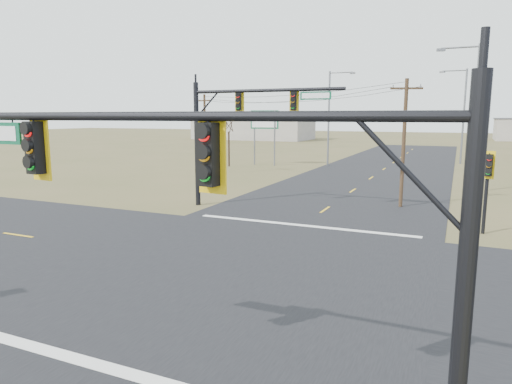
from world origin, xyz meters
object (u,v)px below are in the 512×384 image
at_px(pedestal_signal_ne, 488,173).
at_px(utility_pole_near, 404,141).
at_px(streetlight_b, 462,111).
at_px(highway_sign, 264,127).
at_px(streetlight_c, 331,113).
at_px(streetlight_a, 472,111).
at_px(bare_tree_a, 229,123).
at_px(utility_pole_far, 205,133).
at_px(mast_arm_far, 236,118).
at_px(bare_tree_b, 224,120).
at_px(mast_arm_near, 210,183).

bearing_deg(pedestal_signal_ne, utility_pole_near, 144.18).
bearing_deg(utility_pole_near, pedestal_signal_ne, -50.44).
relative_size(pedestal_signal_ne, streetlight_b, 0.37).
relative_size(highway_sign, streetlight_c, 0.60).
bearing_deg(streetlight_a, bare_tree_a, 143.92).
xyz_separation_m(streetlight_a, bare_tree_a, (-24.77, 8.79, -1.20)).
xyz_separation_m(utility_pole_far, streetlight_a, (23.63, -1.48, 2.00)).
relative_size(streetlight_c, bare_tree_a, 1.72).
relative_size(mast_arm_far, streetlight_a, 0.89).
xyz_separation_m(streetlight_c, bare_tree_b, (-18.06, 8.21, -0.87)).
relative_size(highway_sign, bare_tree_b, 0.99).
distance_m(pedestal_signal_ne, highway_sign, 33.60).
bearing_deg(pedestal_signal_ne, mast_arm_near, -91.50).
bearing_deg(streetlight_b, highway_sign, -131.18).
bearing_deg(mast_arm_far, mast_arm_near, -89.03).
relative_size(pedestal_signal_ne, streetlight_c, 0.38).
distance_m(streetlight_b, bare_tree_b, 31.73).
relative_size(utility_pole_near, streetlight_a, 0.73).
relative_size(utility_pole_near, streetlight_c, 0.75).
bearing_deg(highway_sign, streetlight_b, 23.39).
height_order(streetlight_c, bare_tree_b, streetlight_c).
bearing_deg(bare_tree_a, bare_tree_b, 119.68).
xyz_separation_m(streetlight_b, bare_tree_b, (-31.71, -0.59, -1.17)).
xyz_separation_m(pedestal_signal_ne, utility_pole_far, (-24.30, 14.88, 1.09)).
xyz_separation_m(mast_arm_far, utility_pole_far, (-10.41, 14.04, -1.48)).
height_order(highway_sign, streetlight_b, streetlight_b).
distance_m(mast_arm_far, utility_pole_near, 10.54).
bearing_deg(bare_tree_a, utility_pole_far, -81.10).
height_order(utility_pole_near, highway_sign, utility_pole_near).
distance_m(mast_arm_near, streetlight_a, 31.53).
distance_m(streetlight_a, streetlight_c, 19.90).
xyz_separation_m(pedestal_signal_ne, utility_pole_near, (-4.53, 5.48, 1.18)).
bearing_deg(pedestal_signal_ne, streetlight_c, 133.38).
relative_size(utility_pole_far, bare_tree_a, 1.26).
xyz_separation_m(utility_pole_near, streetlight_a, (3.85, 7.92, 1.91)).
bearing_deg(highway_sign, streetlight_a, -32.68).
bearing_deg(utility_pole_near, streetlight_b, 84.00).
bearing_deg(highway_sign, streetlight_c, 12.11).
height_order(streetlight_a, streetlight_b, streetlight_b).
bearing_deg(streetlight_a, mast_arm_near, -114.69).
relative_size(mast_arm_far, utility_pole_near, 1.20).
height_order(utility_pole_near, streetlight_a, streetlight_a).
bearing_deg(utility_pole_far, pedestal_signal_ne, -31.48).
relative_size(bare_tree_a, bare_tree_b, 0.97).
xyz_separation_m(bare_tree_a, bare_tree_b, (-7.57, 13.28, 0.22)).
distance_m(mast_arm_near, bare_tree_a, 44.83).
height_order(utility_pole_far, bare_tree_a, utility_pole_far).
height_order(pedestal_signal_ne, utility_pole_far, utility_pole_far).
bearing_deg(pedestal_signal_ne, streetlight_b, 106.71).
relative_size(highway_sign, bare_tree_a, 1.03).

